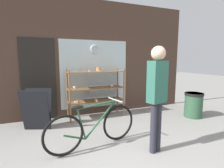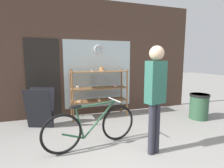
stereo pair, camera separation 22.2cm
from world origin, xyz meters
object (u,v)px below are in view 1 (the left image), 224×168
(bicycle, at_px, (93,127))
(pedestrian, at_px, (157,90))
(sandwich_board, at_px, (37,109))
(display_case, at_px, (96,88))
(trash_bin, at_px, (194,104))

(bicycle, height_order, pedestrian, pedestrian)
(sandwich_board, bearing_deg, pedestrian, -22.88)
(sandwich_board, distance_m, pedestrian, 2.67)
(display_case, distance_m, bicycle, 1.73)
(bicycle, bearing_deg, display_case, 60.62)
(bicycle, distance_m, pedestrian, 1.29)
(bicycle, bearing_deg, trash_bin, 0.28)
(pedestrian, height_order, trash_bin, pedestrian)
(bicycle, xyz_separation_m, pedestrian, (0.94, -0.54, 0.69))
(sandwich_board, relative_size, trash_bin, 1.37)
(trash_bin, bearing_deg, sandwich_board, 170.77)
(bicycle, distance_m, sandwich_board, 1.57)
(display_case, height_order, pedestrian, pedestrian)
(bicycle, height_order, sandwich_board, sandwich_board)
(bicycle, relative_size, trash_bin, 2.62)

